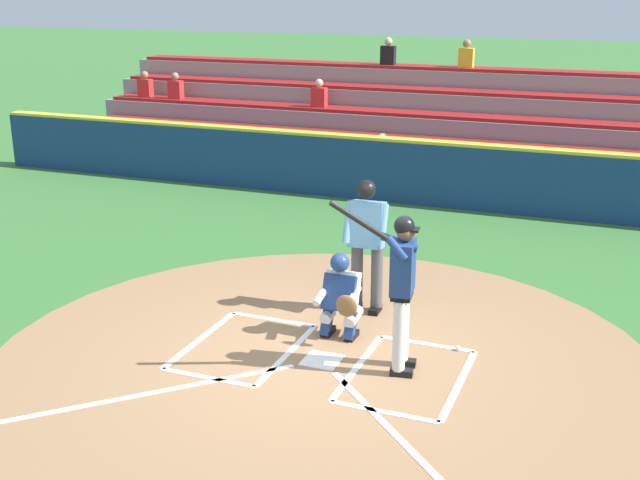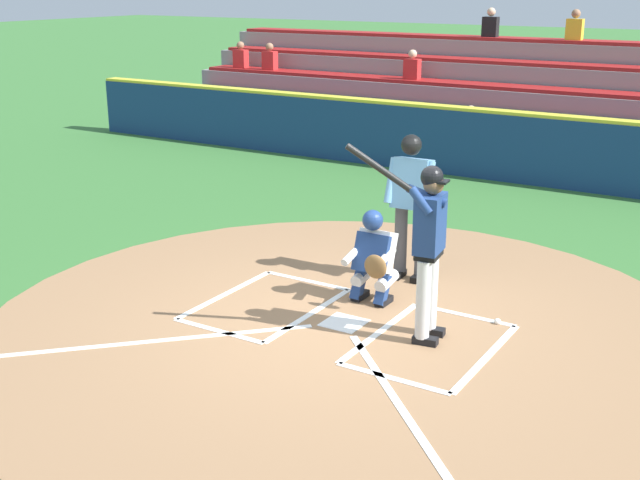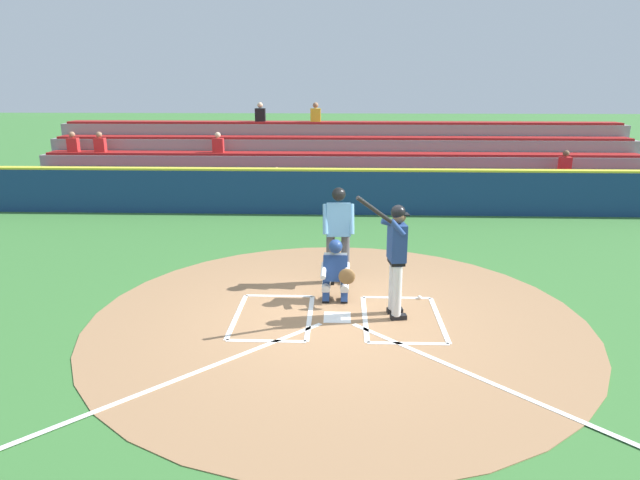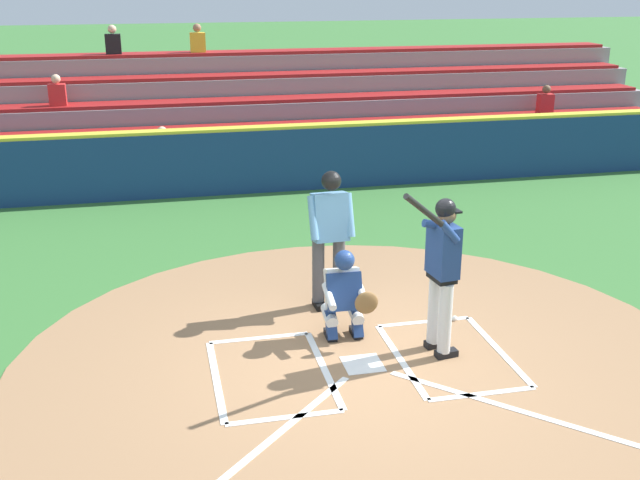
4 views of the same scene
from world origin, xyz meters
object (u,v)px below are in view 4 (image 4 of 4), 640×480
at_px(batter, 442,266).
at_px(catcher, 345,293).
at_px(plate_umpire, 330,230).
at_px(baseball, 455,318).

bearing_deg(batter, catcher, -33.98).
distance_m(catcher, plate_umpire, 1.04).
relative_size(catcher, baseball, 15.27).
relative_size(batter, catcher, 1.88).
xyz_separation_m(batter, catcher, (0.96, -0.64, -0.51)).
relative_size(batter, baseball, 28.76).
height_order(batter, catcher, batter).
distance_m(catcher, baseball, 1.59).
xyz_separation_m(catcher, plate_umpire, (-0.03, -0.91, 0.49)).
distance_m(plate_umpire, baseball, 1.95).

